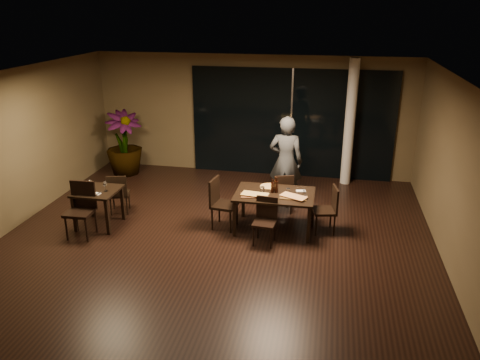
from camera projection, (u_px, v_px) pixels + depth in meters
name	position (u px, v px, depth m)	size (l,w,h in m)	color
ground	(214.00, 243.00, 8.60)	(8.00, 8.00, 0.00)	black
wall_back	(252.00, 115.00, 11.79)	(8.00, 0.10, 3.00)	brown
wall_front	(105.00, 305.00, 4.36)	(8.00, 0.10, 3.00)	brown
wall_left	(4.00, 153.00, 8.81)	(0.10, 8.00, 3.00)	brown
wall_right	(462.00, 182.00, 7.34)	(0.10, 8.00, 3.00)	brown
ceiling	(211.00, 77.00, 7.54)	(8.00, 8.00, 0.04)	silver
window_panel	(291.00, 124.00, 11.58)	(5.00, 0.06, 2.70)	black
column	(350.00, 123.00, 10.99)	(0.24, 0.24, 3.00)	silver
main_table	(275.00, 197.00, 8.92)	(1.50, 1.00, 0.75)	black
side_table	(98.00, 196.00, 9.09)	(0.80, 0.80, 0.75)	black
chair_main_far	(283.00, 191.00, 9.68)	(0.51, 0.51, 0.87)	black
chair_main_near	(266.00, 218.00, 8.51)	(0.43, 0.43, 0.86)	black
chair_main_left	(220.00, 201.00, 9.06)	(0.52, 0.52, 1.00)	black
chair_main_right	(329.00, 207.00, 8.88)	(0.50, 0.50, 0.91)	black
chair_side_far	(118.00, 192.00, 9.66)	(0.50, 0.50, 0.87)	black
chair_side_near	(82.00, 206.00, 8.75)	(0.50, 0.50, 1.04)	black
diner	(286.00, 161.00, 9.96)	(0.67, 0.44, 1.97)	#303336
potted_plant	(124.00, 143.00, 11.87)	(0.89, 0.89, 1.63)	#204517
pizza_board_left	(255.00, 195.00, 8.78)	(0.53, 0.27, 0.01)	#4B2A18
pizza_board_right	(294.00, 197.00, 8.68)	(0.49, 0.25, 0.01)	#4D3419
oblong_pizza_left	(255.00, 195.00, 8.78)	(0.48, 0.22, 0.02)	maroon
oblong_pizza_right	(294.00, 197.00, 8.68)	(0.47, 0.21, 0.02)	maroon
round_pizza	(269.00, 186.00, 9.21)	(0.33, 0.33, 0.01)	#C64416
bottle_a	(272.00, 186.00, 8.89)	(0.06, 0.06, 0.27)	black
bottle_b	(276.00, 185.00, 8.89)	(0.07, 0.07, 0.31)	black
bottle_c	(275.00, 184.00, 8.96)	(0.06, 0.06, 0.28)	black
tumbler_left	(262.00, 189.00, 8.95)	(0.08, 0.08, 0.10)	white
tumbler_right	(288.00, 190.00, 8.92)	(0.07, 0.07, 0.09)	white
napkin_near	(301.00, 197.00, 8.72)	(0.18, 0.10, 0.01)	white
napkin_far	(301.00, 191.00, 8.99)	(0.18, 0.10, 0.01)	white
wine_glass_a	(90.00, 185.00, 9.08)	(0.08, 0.08, 0.18)	white
wine_glass_b	(105.00, 187.00, 8.97)	(0.08, 0.08, 0.19)	white
side_napkin	(96.00, 194.00, 8.86)	(0.18, 0.11, 0.01)	silver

